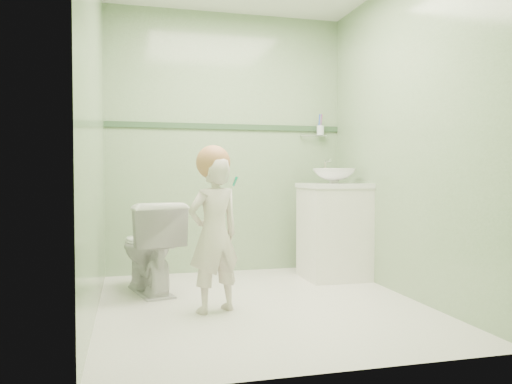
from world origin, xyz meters
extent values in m
plane|color=silver|center=(0.00, 0.00, 0.00)|extent=(2.50, 2.50, 0.00)
cube|color=#88AA79|center=(0.00, 1.25, 1.20)|extent=(2.20, 0.04, 2.40)
cube|color=#88AA79|center=(0.00, -1.25, 1.20)|extent=(2.20, 0.04, 2.40)
cube|color=#88AA79|center=(-1.10, 0.00, 1.20)|extent=(0.04, 2.50, 2.40)
cube|color=#88AA79|center=(1.10, 0.00, 1.20)|extent=(0.04, 2.50, 2.40)
cube|color=#345334|center=(0.00, 1.24, 1.35)|extent=(2.20, 0.02, 0.05)
cube|color=white|center=(0.84, 0.70, 0.40)|extent=(0.52, 0.50, 0.80)
cube|color=white|center=(0.84, 0.70, 0.81)|extent=(0.54, 0.52, 0.04)
imported|color=white|center=(0.84, 0.70, 0.89)|extent=(0.37, 0.37, 0.13)
cylinder|color=silver|center=(0.84, 0.90, 0.95)|extent=(0.03, 0.03, 0.18)
cylinder|color=silver|center=(0.84, 0.85, 1.03)|extent=(0.02, 0.12, 0.02)
cylinder|color=silver|center=(0.84, 1.20, 1.28)|extent=(0.26, 0.02, 0.02)
cylinder|color=silver|center=(0.90, 1.18, 1.33)|extent=(0.07, 0.07, 0.09)
cylinder|color=purple|center=(0.90, 1.17, 1.40)|extent=(0.01, 0.01, 0.17)
cylinder|color=blue|center=(0.88, 1.18, 1.40)|extent=(0.01, 0.01, 0.17)
cylinder|color=red|center=(0.91, 1.19, 1.40)|extent=(0.01, 0.01, 0.17)
imported|color=white|center=(-0.74, 0.55, 0.35)|extent=(0.55, 0.76, 0.70)
imported|color=beige|center=(-0.35, -0.11, 0.51)|extent=(0.44, 0.36, 1.02)
sphere|color=#B3774B|center=(-0.35, -0.08, 0.99)|extent=(0.23, 0.23, 0.23)
cylinder|color=#00905D|center=(-0.23, -0.20, 0.86)|extent=(0.03, 0.14, 0.06)
cube|color=white|center=(-0.30, -0.17, 0.90)|extent=(0.03, 0.02, 0.02)
camera|label=1|loc=(-0.89, -3.36, 0.91)|focal=35.23mm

